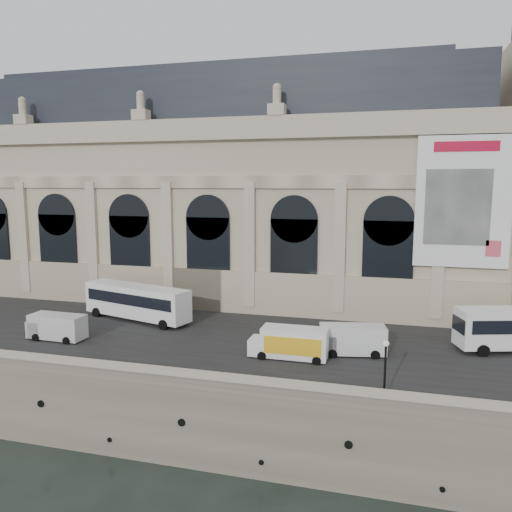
{
  "coord_description": "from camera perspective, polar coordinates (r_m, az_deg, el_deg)",
  "views": [
    {
      "loc": [
        16.13,
        -31.58,
        20.82
      ],
      "look_at": [
        1.67,
        22.0,
        12.74
      ],
      "focal_mm": 35.0,
      "sensor_mm": 36.0,
      "label": 1
    }
  ],
  "objects": [
    {
      "name": "street",
      "position": [
        50.56,
        -4.24,
        -8.75
      ],
      "size": [
        160.0,
        24.0,
        0.06
      ],
      "primitive_type": "cube",
      "color": "#2D2D2D",
      "rests_on": "quay"
    },
    {
      "name": "museum",
      "position": [
        66.25,
        -4.43,
        7.31
      ],
      "size": [
        69.0,
        18.7,
        29.1
      ],
      "color": "beige",
      "rests_on": "quay"
    },
    {
      "name": "van_b",
      "position": [
        51.84,
        -22.02,
        -7.51
      ],
      "size": [
        5.59,
        2.42,
        2.46
      ],
      "color": "silver",
      "rests_on": "quay"
    },
    {
      "name": "box_truck",
      "position": [
        43.21,
        3.92,
        -9.9
      ],
      "size": [
        6.7,
        2.4,
        2.7
      ],
      "color": "white",
      "rests_on": "quay"
    },
    {
      "name": "van_c",
      "position": [
        44.75,
        10.49,
        -9.4
      ],
      "size": [
        6.18,
        3.32,
        2.61
      ],
      "color": "silver",
      "rests_on": "quay"
    },
    {
      "name": "bus_left",
      "position": [
        55.93,
        -13.47,
        -5.03
      ],
      "size": [
        13.3,
        6.12,
        3.85
      ],
      "color": "white",
      "rests_on": "quay"
    },
    {
      "name": "parapet",
      "position": [
        38.7,
        -11.01,
        -13.41
      ],
      "size": [
        160.0,
        1.4,
        1.21
      ],
      "color": "gray",
      "rests_on": "quay"
    },
    {
      "name": "ground",
      "position": [
        41.12,
        -11.13,
        -22.3
      ],
      "size": [
        260.0,
        260.0,
        0.0
      ],
      "primitive_type": "plane",
      "color": "black",
      "rests_on": "ground"
    },
    {
      "name": "lamp_right",
      "position": [
        36.23,
        14.53,
        -12.53
      ],
      "size": [
        0.43,
        0.43,
        4.25
      ],
      "color": "black",
      "rests_on": "quay"
    },
    {
      "name": "quay",
      "position": [
        70.79,
        1.44,
        -6.3
      ],
      "size": [
        160.0,
        70.0,
        6.0
      ],
      "primitive_type": "cube",
      "color": "gray",
      "rests_on": "ground"
    }
  ]
}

